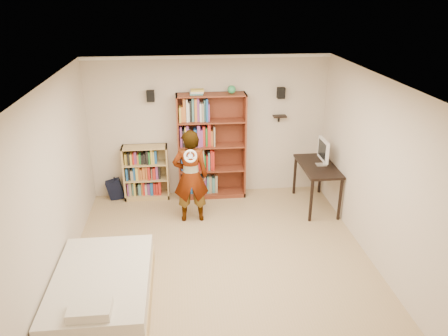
# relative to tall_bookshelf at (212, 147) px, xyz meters

# --- Properties ---
(ground) EXTENTS (4.50, 5.00, 0.01)m
(ground) POSITION_rel_tall_bookshelf_xyz_m (-0.04, -2.31, -1.01)
(ground) COLOR tan
(ground) RESTS_ON ground
(room_shell) EXTENTS (4.52, 5.02, 2.71)m
(room_shell) POSITION_rel_tall_bookshelf_xyz_m (-0.04, -2.31, 0.75)
(room_shell) COLOR beige
(room_shell) RESTS_ON ground
(crown_molding) EXTENTS (4.50, 5.00, 0.06)m
(crown_molding) POSITION_rel_tall_bookshelf_xyz_m (-0.04, -2.31, 1.66)
(crown_molding) COLOR white
(crown_molding) RESTS_ON room_shell
(speaker_left) EXTENTS (0.14, 0.12, 0.20)m
(speaker_left) POSITION_rel_tall_bookshelf_xyz_m (-1.09, 0.09, 0.99)
(speaker_left) COLOR black
(speaker_left) RESTS_ON room_shell
(speaker_right) EXTENTS (0.14, 0.12, 0.20)m
(speaker_right) POSITION_rel_tall_bookshelf_xyz_m (1.31, 0.09, 0.99)
(speaker_right) COLOR black
(speaker_right) RESTS_ON room_shell
(wall_shelf) EXTENTS (0.25, 0.16, 0.02)m
(wall_shelf) POSITION_rel_tall_bookshelf_xyz_m (1.31, 0.10, 0.54)
(wall_shelf) COLOR black
(wall_shelf) RESTS_ON room_shell
(tall_bookshelf) EXTENTS (1.28, 0.37, 2.03)m
(tall_bookshelf) POSITION_rel_tall_bookshelf_xyz_m (0.00, 0.00, 0.00)
(tall_bookshelf) COLOR brown
(tall_bookshelf) RESTS_ON ground
(low_bookshelf) EXTENTS (0.85, 0.32, 1.06)m
(low_bookshelf) POSITION_rel_tall_bookshelf_xyz_m (-1.27, 0.03, -0.48)
(low_bookshelf) COLOR tan
(low_bookshelf) RESTS_ON ground
(computer_desk) EXTENTS (0.60, 1.21, 0.82)m
(computer_desk) POSITION_rel_tall_bookshelf_xyz_m (1.89, -0.65, -0.60)
(computer_desk) COLOR black
(computer_desk) RESTS_ON ground
(imac) EXTENTS (0.10, 0.49, 0.49)m
(imac) POSITION_rel_tall_bookshelf_xyz_m (1.94, -0.65, 0.05)
(imac) COLOR white
(imac) RESTS_ON computer_desk
(daybed) EXTENTS (1.23, 1.89, 0.56)m
(daybed) POSITION_rel_tall_bookshelf_xyz_m (-1.66, -3.06, -0.74)
(daybed) COLOR beige
(daybed) RESTS_ON ground
(person) EXTENTS (0.61, 0.40, 1.66)m
(person) POSITION_rel_tall_bookshelf_xyz_m (-0.44, -0.93, -0.19)
(person) COLOR black
(person) RESTS_ON ground
(wii_wheel) EXTENTS (0.22, 0.08, 0.22)m
(wii_wheel) POSITION_rel_tall_bookshelf_xyz_m (-0.44, -1.24, 0.30)
(wii_wheel) COLOR white
(wii_wheel) RESTS_ON person
(navy_bag) EXTENTS (0.32, 0.22, 0.41)m
(navy_bag) POSITION_rel_tall_bookshelf_xyz_m (-1.88, 0.04, -0.81)
(navy_bag) COLOR black
(navy_bag) RESTS_ON ground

